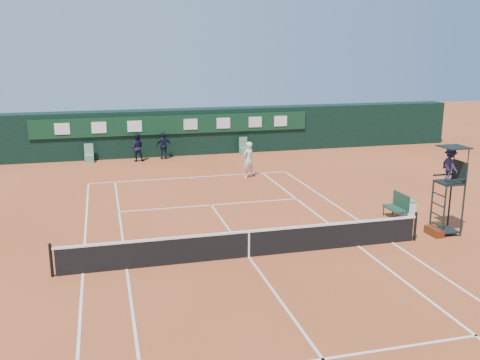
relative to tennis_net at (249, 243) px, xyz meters
name	(u,v)px	position (x,y,z in m)	size (l,w,h in m)	color
ground	(249,257)	(0.00, 0.00, -0.51)	(90.00, 90.00, 0.00)	#B6532B
court_lines	(249,257)	(0.00, 0.00, -0.50)	(11.05, 23.85, 0.01)	silver
tennis_net	(249,243)	(0.00, 0.00, 0.00)	(12.90, 0.10, 1.10)	black
back_wall	(174,132)	(0.00, 18.74, 1.00)	(40.00, 1.65, 3.00)	black
linesman_chair_left	(89,157)	(-5.50, 17.48, -0.19)	(0.55, 0.50, 1.15)	#598866
linesman_chair_right	(244,150)	(4.50, 17.48, -0.19)	(0.55, 0.50, 1.15)	#578565
umpire_chair	(450,172)	(7.94, 0.37, 1.95)	(0.96, 0.95, 3.42)	black
player_bench	(398,205)	(7.15, 2.49, 0.09)	(0.56, 1.20, 1.10)	#173B29
tennis_bag	(434,231)	(7.45, 0.32, -0.36)	(0.35, 0.80, 0.30)	black
cooler	(407,207)	(7.85, 2.89, -0.18)	(0.57, 0.57, 0.65)	white
tennis_ball	(254,198)	(2.19, 6.89, -0.48)	(0.06, 0.06, 0.06)	#BFD231
player	(248,160)	(3.07, 11.17, 0.48)	(0.72, 0.47, 1.98)	silver
ball_kid_left	(137,147)	(-2.56, 17.06, 0.37)	(0.85, 0.67, 1.76)	black
ball_kid_right	(164,146)	(-0.86, 17.27, 0.35)	(1.01, 0.42, 1.72)	black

